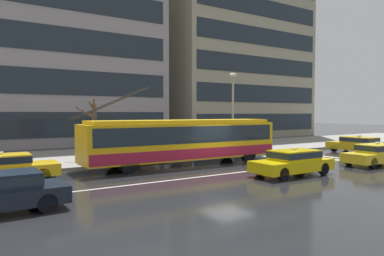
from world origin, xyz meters
name	(u,v)px	position (x,y,z in m)	size (l,w,h in m)	color
ground_plane	(227,169)	(0.00, 0.00, 0.00)	(160.00, 160.00, 0.00)	black
sidewalk_slab	(153,152)	(0.00, 9.30, 0.07)	(80.00, 10.00, 0.14)	gray
crosswalk_stripe_edge_near	(286,159)	(5.95, 1.15, 0.00)	(0.44, 4.40, 0.01)	beige
crosswalk_stripe_inner_a	(295,158)	(6.85, 1.15, 0.00)	(0.44, 4.40, 0.01)	beige
crosswalk_stripe_center	(304,157)	(7.75, 1.15, 0.00)	(0.44, 4.40, 0.01)	beige
crosswalk_stripe_inner_b	(312,157)	(8.65, 1.15, 0.00)	(0.44, 4.40, 0.01)	beige
crosswalk_stripe_edge_far	(320,156)	(9.55, 1.15, 0.00)	(0.44, 4.40, 0.01)	beige
lane_centre_line	(241,172)	(0.00, -1.20, 0.00)	(72.00, 0.14, 0.01)	silver
trolleybus	(184,140)	(-1.23, 2.70, 1.51)	(12.87, 2.75, 4.56)	#E9AD12
taxi_oncoming_far	(376,153)	(8.50, -3.62, 0.70)	(4.37, 1.91, 1.39)	yellow
taxi_cross_traffic	(358,144)	(13.66, 0.82, 0.70)	(1.81, 4.50, 1.39)	yellow
taxi_queued_behind_bus	(3,167)	(-10.92, 2.46, 0.70)	(4.57, 1.82, 1.39)	yellow
taxi_oncoming_near	(293,161)	(1.59, -3.29, 0.70)	(4.41, 1.80, 1.39)	yellow
bus_shelter	(138,130)	(-2.82, 5.76, 2.03)	(3.98, 1.79, 2.49)	gray
pedestrian_at_shelter	(197,133)	(1.85, 5.88, 1.69)	(1.44, 1.44, 1.94)	navy
pedestrian_approaching_curb	(140,144)	(-2.93, 5.36, 1.14)	(0.47, 0.47, 1.69)	#2E2445
pedestrian_walking_past	(132,136)	(-3.71, 4.71, 1.72)	(1.31, 1.31, 1.99)	black
pedestrian_waiting_by_pole	(182,131)	(1.27, 7.06, 1.80)	(1.46, 1.46, 2.03)	#4F404F
street_lamp	(233,105)	(4.21, 4.71, 3.69)	(0.60, 0.32, 5.92)	gray
street_tree_bare	(94,128)	(-5.44, 6.86, 2.18)	(1.12, 1.68, 3.95)	#4F3D2E
office_tower_corner_left	(37,29)	(-6.01, 23.54, 11.65)	(24.02, 12.62, 23.28)	gray
office_tower_corner_right	(230,31)	(18.98, 23.64, 14.55)	(20.86, 12.92, 29.08)	#9C987F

